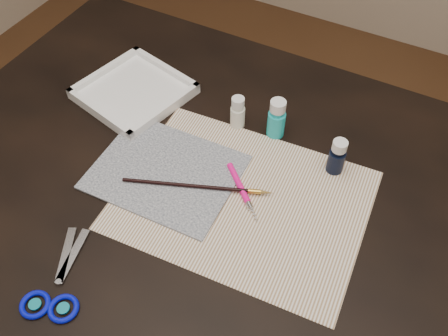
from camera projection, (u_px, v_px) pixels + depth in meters
The scene contains 11 objects.
ground at pixel (224, 333), 1.57m from camera, with size 3.50×3.50×0.02m, color #422614.
table at pixel (224, 274), 1.28m from camera, with size 1.30×0.90×0.75m, color black.
paper at pixel (242, 200), 0.96m from camera, with size 0.47×0.36×0.00m, color white.
canvas at pixel (165, 172), 1.00m from camera, with size 0.28×0.23×0.00m, color black.
paint_bottle_white at pixel (238, 112), 1.06m from camera, with size 0.03×0.03×0.08m, color white.
paint_bottle_cyan at pixel (277, 118), 1.04m from camera, with size 0.04×0.04×0.09m, color #1CBAC2.
paint_bottle_navy at pixel (337, 156), 0.98m from camera, with size 0.03×0.03×0.08m, color black.
paintbrush at pixel (197, 186), 0.97m from camera, with size 0.30×0.01×0.01m, color black, non-canonical shape.
craft_knife at pixel (243, 192), 0.97m from camera, with size 0.15×0.01×0.01m, color #FF0E88, non-canonical shape.
scissors at pixel (58, 272), 0.86m from camera, with size 0.20×0.10×0.01m, color silver, non-canonical shape.
palette_tray at pixel (134, 91), 1.15m from camera, with size 0.22×0.22×0.03m, color white.
Camera 1 is at (0.29, -0.54, 1.53)m, focal length 40.00 mm.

